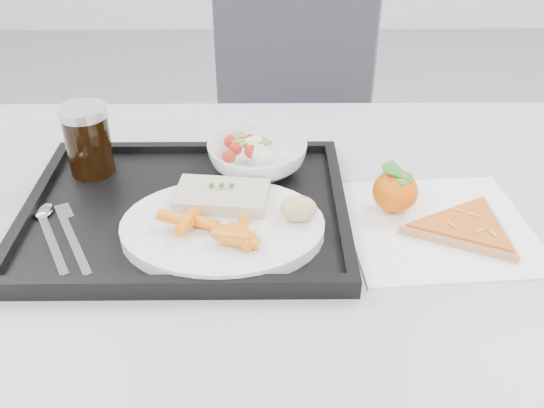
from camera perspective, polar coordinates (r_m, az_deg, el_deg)
table at (r=0.89m, az=1.94°, el=-5.21°), size 1.20×0.80×0.75m
chair at (r=1.54m, az=2.00°, el=6.50°), size 0.54×0.55×0.93m
tray at (r=0.87m, az=-8.01°, el=-0.65°), size 0.45×0.35×0.03m
dinner_plate at (r=0.80m, az=-4.65°, el=-2.23°), size 0.27×0.27×0.02m
fish_fillet at (r=0.84m, az=-4.75°, el=0.82°), size 0.13×0.09×0.02m
bread_roll at (r=0.80m, az=2.50°, el=-0.43°), size 0.06×0.06×0.03m
salad_bowl at (r=0.93m, az=-1.39°, el=4.49°), size 0.15×0.15×0.05m
cola_glass at (r=0.95m, az=-16.94°, el=5.87°), size 0.07×0.07×0.11m
cutlery at (r=0.86m, az=-19.62°, el=-2.20°), size 0.12×0.16×0.01m
napkin at (r=0.87m, az=15.37°, el=-2.00°), size 0.27×0.26×0.00m
tangerine at (r=0.87m, az=11.53°, el=1.21°), size 0.07×0.07×0.07m
pizza_slice at (r=0.87m, az=17.81°, el=-2.12°), size 0.19×0.19×0.02m
carrot_pile at (r=0.76m, az=-5.04°, el=-2.41°), size 0.14×0.07×0.02m
salad_contents at (r=0.93m, az=-1.97°, el=5.24°), size 0.08×0.09×0.02m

